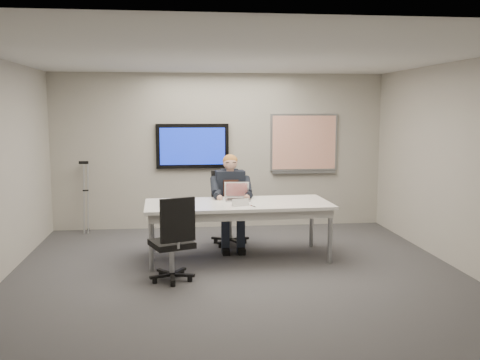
{
  "coord_description": "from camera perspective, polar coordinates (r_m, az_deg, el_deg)",
  "views": [
    {
      "loc": [
        -0.75,
        -6.68,
        2.16
      ],
      "look_at": [
        0.12,
        0.88,
        1.15
      ],
      "focal_mm": 40.0,
      "sensor_mm": 36.0,
      "label": 1
    }
  ],
  "objects": [
    {
      "name": "wall_front",
      "position": [
        3.83,
        4.9,
        -3.87
      ],
      "size": [
        6.0,
        0.02,
        2.8
      ],
      "primitive_type": "cube",
      "color": "#ADA99C",
      "rests_on": "ground"
    },
    {
      "name": "pen",
      "position": [
        7.42,
        1.39,
        -2.79
      ],
      "size": [
        0.06,
        0.12,
        0.01
      ],
      "primitive_type": "cylinder",
      "rotation": [
        0.0,
        1.57,
        1.95
      ],
      "color": "black",
      "rests_on": "conference_table"
    },
    {
      "name": "crutch",
      "position": [
        9.74,
        -16.11,
        -1.62
      ],
      "size": [
        0.18,
        0.51,
        1.34
      ],
      "primitive_type": null,
      "rotation": [
        -0.17,
        0.0,
        0.01
      ],
      "color": "#ADB0B5",
      "rests_on": "ground"
    },
    {
      "name": "conference_table",
      "position": [
        7.73,
        -0.22,
        -3.11
      ],
      "size": [
        2.69,
        1.2,
        0.82
      ],
      "rotation": [
        0.0,
        0.0,
        0.03
      ],
      "color": "silver",
      "rests_on": "ground"
    },
    {
      "name": "ceiling",
      "position": [
        6.75,
        -0.16,
        13.03
      ],
      "size": [
        6.0,
        6.0,
        0.02
      ],
      "primitive_type": "cube",
      "color": "silver",
      "rests_on": "wall_back"
    },
    {
      "name": "laptop",
      "position": [
        7.94,
        -0.28,
        -1.67
      ],
      "size": [
        0.39,
        0.37,
        0.26
      ],
      "rotation": [
        0.0,
        0.0,
        -0.09
      ],
      "color": "#B0B0B2",
      "rests_on": "conference_table"
    },
    {
      "name": "wall_back",
      "position": [
        9.73,
        -2.14,
        3.09
      ],
      "size": [
        6.0,
        0.02,
        2.8
      ],
      "primitive_type": "cube",
      "color": "#ADA99C",
      "rests_on": "ground"
    },
    {
      "name": "whiteboard",
      "position": [
        9.94,
        6.83,
        3.89
      ],
      "size": [
        1.25,
        0.08,
        1.1
      ],
      "color": "#95989E",
      "rests_on": "wall_back"
    },
    {
      "name": "office_chair_near",
      "position": [
        6.8,
        -7.15,
        -7.97
      ],
      "size": [
        0.67,
        0.67,
        1.1
      ],
      "rotation": [
        0.0,
        0.0,
        3.51
      ],
      "color": "black",
      "rests_on": "ground"
    },
    {
      "name": "tv_display",
      "position": [
        9.65,
        -5.09,
        3.62
      ],
      "size": [
        1.3,
        0.09,
        0.8
      ],
      "color": "black",
      "rests_on": "wall_back"
    },
    {
      "name": "floor",
      "position": [
        7.06,
        -0.15,
        -10.24
      ],
      "size": [
        6.0,
        6.0,
        0.02
      ],
      "primitive_type": "cube",
      "color": "#373739",
      "rests_on": "ground"
    },
    {
      "name": "name_tent",
      "position": [
        7.46,
        0.05,
        -2.38
      ],
      "size": [
        0.26,
        0.15,
        0.1
      ],
      "primitive_type": null,
      "rotation": [
        0.0,
        0.0,
        0.33
      ],
      "color": "silver",
      "rests_on": "conference_table"
    },
    {
      "name": "wall_right",
      "position": [
        7.7,
        22.64,
        1.33
      ],
      "size": [
        0.02,
        6.0,
        2.8
      ],
      "primitive_type": "cube",
      "color": "#ADA99C",
      "rests_on": "ground"
    },
    {
      "name": "office_chair_far",
      "position": [
        8.61,
        -1.18,
        -4.44
      ],
      "size": [
        0.66,
        0.66,
        1.17
      ],
      "rotation": [
        0.0,
        0.0,
        0.19
      ],
      "color": "black",
      "rests_on": "ground"
    },
    {
      "name": "seated_person",
      "position": [
        8.3,
        -0.93,
        -3.34
      ],
      "size": [
        0.46,
        0.79,
        1.46
      ],
      "rotation": [
        0.0,
        0.0,
        0.06
      ],
      "color": "#1F2533",
      "rests_on": "office_chair_far"
    }
  ]
}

